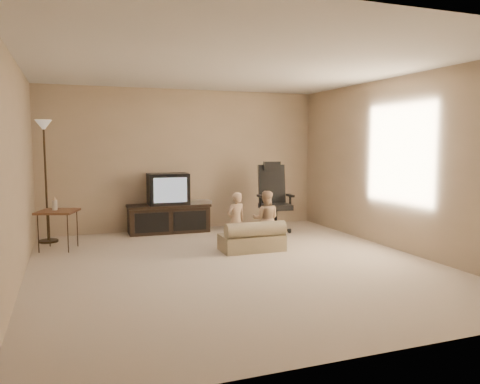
{
  "coord_description": "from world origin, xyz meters",
  "views": [
    {
      "loc": [
        -1.97,
        -5.5,
        1.55
      ],
      "look_at": [
        0.28,
        0.6,
        0.87
      ],
      "focal_mm": 35.0,
      "sensor_mm": 36.0,
      "label": 1
    }
  ],
  "objects_px": {
    "side_table": "(57,212)",
    "floor_lamp": "(45,153)",
    "toddler_right": "(266,219)",
    "tv_stand": "(169,208)",
    "toddler_left": "(236,221)",
    "child_sofa": "(253,239)",
    "office_chair": "(274,208)"
  },
  "relations": [
    {
      "from": "side_table",
      "to": "floor_lamp",
      "type": "distance_m",
      "value": 1.04
    },
    {
      "from": "side_table",
      "to": "toddler_right",
      "type": "xyz_separation_m",
      "value": [
        2.91,
        -0.9,
        -0.13
      ]
    },
    {
      "from": "tv_stand",
      "to": "toddler_right",
      "type": "xyz_separation_m",
      "value": [
        1.12,
        -1.67,
        -0.0
      ]
    },
    {
      "from": "tv_stand",
      "to": "toddler_left",
      "type": "height_order",
      "value": "tv_stand"
    },
    {
      "from": "tv_stand",
      "to": "toddler_right",
      "type": "height_order",
      "value": "tv_stand"
    },
    {
      "from": "side_table",
      "to": "child_sofa",
      "type": "height_order",
      "value": "side_table"
    },
    {
      "from": "office_chair",
      "to": "tv_stand",
      "type": "bearing_deg",
      "value": 165.42
    },
    {
      "from": "toddler_left",
      "to": "toddler_right",
      "type": "relative_size",
      "value": 0.99
    },
    {
      "from": "tv_stand",
      "to": "child_sofa",
      "type": "xyz_separation_m",
      "value": [
        0.84,
        -1.84,
        -0.25
      ]
    },
    {
      "from": "child_sofa",
      "to": "toddler_left",
      "type": "height_order",
      "value": "toddler_left"
    },
    {
      "from": "office_chair",
      "to": "toddler_right",
      "type": "height_order",
      "value": "office_chair"
    },
    {
      "from": "side_table",
      "to": "child_sofa",
      "type": "relative_size",
      "value": 0.86
    },
    {
      "from": "toddler_right",
      "to": "toddler_left",
      "type": "bearing_deg",
      "value": 20.41
    },
    {
      "from": "child_sofa",
      "to": "toddler_left",
      "type": "bearing_deg",
      "value": 133.15
    },
    {
      "from": "floor_lamp",
      "to": "child_sofa",
      "type": "bearing_deg",
      "value": -31.0
    },
    {
      "from": "office_chair",
      "to": "toddler_right",
      "type": "bearing_deg",
      "value": -113.01
    },
    {
      "from": "side_table",
      "to": "floor_lamp",
      "type": "xyz_separation_m",
      "value": [
        -0.16,
        0.6,
        0.83
      ]
    },
    {
      "from": "child_sofa",
      "to": "floor_lamp",
      "type": "bearing_deg",
      "value": 149.52
    },
    {
      "from": "tv_stand",
      "to": "office_chair",
      "type": "relative_size",
      "value": 1.18
    },
    {
      "from": "tv_stand",
      "to": "toddler_right",
      "type": "bearing_deg",
      "value": -54.2
    },
    {
      "from": "side_table",
      "to": "tv_stand",
      "type": "bearing_deg",
      "value": 23.12
    },
    {
      "from": "office_chair",
      "to": "toddler_left",
      "type": "bearing_deg",
      "value": -130.01
    },
    {
      "from": "tv_stand",
      "to": "side_table",
      "type": "height_order",
      "value": "tv_stand"
    },
    {
      "from": "side_table",
      "to": "toddler_left",
      "type": "bearing_deg",
      "value": -19.64
    },
    {
      "from": "office_chair",
      "to": "child_sofa",
      "type": "bearing_deg",
      "value": -119.02
    },
    {
      "from": "tv_stand",
      "to": "child_sofa",
      "type": "bearing_deg",
      "value": -63.54
    },
    {
      "from": "tv_stand",
      "to": "child_sofa",
      "type": "relative_size",
      "value": 1.61
    },
    {
      "from": "side_table",
      "to": "toddler_left",
      "type": "height_order",
      "value": "toddler_left"
    },
    {
      "from": "office_chair",
      "to": "floor_lamp",
      "type": "distance_m",
      "value": 3.81
    },
    {
      "from": "toddler_left",
      "to": "toddler_right",
      "type": "bearing_deg",
      "value": 163.03
    },
    {
      "from": "toddler_left",
      "to": "office_chair",
      "type": "bearing_deg",
      "value": -151.48
    },
    {
      "from": "toddler_left",
      "to": "toddler_right",
      "type": "height_order",
      "value": "toddler_right"
    }
  ]
}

